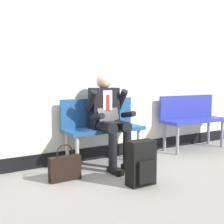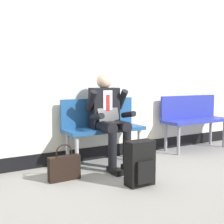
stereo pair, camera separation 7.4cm
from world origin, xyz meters
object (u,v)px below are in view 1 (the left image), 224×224
(person_seated, at_px, (109,117))
(backpack, at_px, (141,164))
(handbag, at_px, (65,168))
(bench_empty, at_px, (192,116))
(bench_with_person, at_px, (102,124))

(person_seated, relative_size, backpack, 2.51)
(person_seated, bearing_deg, backpack, -95.93)
(person_seated, distance_m, backpack, 0.94)
(handbag, bearing_deg, person_seated, 17.71)
(bench_empty, relative_size, backpack, 2.44)
(backpack, distance_m, handbag, 0.89)
(bench_with_person, relative_size, bench_empty, 0.92)
(bench_empty, height_order, handbag, bench_empty)
(person_seated, distance_m, handbag, 0.95)
(person_seated, height_order, backpack, person_seated)
(person_seated, bearing_deg, handbag, -162.29)
(bench_empty, relative_size, handbag, 2.84)
(bench_with_person, bearing_deg, handbag, -149.74)
(handbag, bearing_deg, bench_empty, 9.78)
(handbag, bearing_deg, bench_with_person, 30.26)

